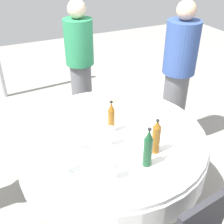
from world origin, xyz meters
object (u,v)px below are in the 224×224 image
Objects in this scene: bottle_dark_green_far at (148,148)px; wine_glass_rear at (78,138)px; bottle_amber_near at (111,118)px; wine_glass_mid at (67,162)px; plate_inner at (112,101)px; dining_table at (112,147)px; plate_front at (144,133)px; person_far at (80,63)px; wine_glass_left at (114,166)px; person_mid at (178,76)px; wine_glass_outer at (111,133)px; bottle_amber_west at (156,137)px.

bottle_dark_green_far is 0.53m from wine_glass_rear.
bottle_amber_near is 0.57m from wine_glass_mid.
dining_table is at bearing -24.66° from plate_inner.
plate_front is (0.04, 0.55, -0.11)m from wine_glass_rear.
plate_inner is 0.93m from person_far.
bottle_amber_near is 2.24× the size of wine_glass_mid.
wine_glass_mid is 0.08× the size of person_far.
bottle_dark_green_far is 0.93m from plate_inner.
wine_glass_left is 0.10× the size of person_mid.
dining_table is 6.74× the size of plate_front.
wine_glass_left is at bearing -93.95° from person_far.
person_mid reaches higher than person_far.
bottle_amber_near is 0.48m from bottle_dark_green_far.
wine_glass_outer reaches higher than plate_front.
bottle_amber_near is 1.78× the size of wine_glass_left.
bottle_dark_green_far reaches higher than plate_front.
person_mid is (-0.47, 1.00, -0.02)m from bottle_amber_near.
bottle_amber_west reaches higher than dining_table.
wine_glass_left is at bearing -24.22° from plate_inner.
wine_glass_left reaches higher than dining_table.
person_far is at bearing -179.28° from plate_front.
bottle_dark_green_far is 0.19× the size of person_mid.
dining_table is at bearing 151.86° from wine_glass_outer.
wine_glass_left is (0.47, -0.21, 0.26)m from dining_table.
wine_glass_outer is at bearing -88.71° from plate_front.
plate_inner is at bearing 135.78° from wine_glass_rear.
wine_glass_outer is at bearing -91.77° from person_far.
plate_front is at bearing -80.42° from person_far.
bottle_amber_near is 0.18× the size of person_mid.
bottle_amber_near is 0.35m from wine_glass_rear.
person_mid is at bearing -39.37° from person_far.
dining_table is 9.98× the size of wine_glass_outer.
bottle_amber_west is 0.26m from plate_front.
person_far is (-1.51, -0.02, 0.06)m from plate_front.
bottle_amber_near reaches higher than plate_front.
dining_table is at bearing 156.23° from wine_glass_left.
dining_table is 0.29m from wine_glass_outer.
person_far is (-0.92, 0.00, 0.06)m from plate_inner.
dining_table is 4.99× the size of bottle_dark_green_far.
person_mid is at bearing 128.62° from wine_glass_left.
plate_front is (0.12, 0.24, 0.15)m from dining_table.
bottle_dark_green_far is (0.44, 0.07, 0.29)m from dining_table.
wine_glass_mid is at bearing -36.22° from wine_glass_rear.
wine_glass_outer is 1.25m from person_mid.
wine_glass_mid is 0.72m from plate_front.
person_mid reaches higher than bottle_dark_green_far.
wine_glass_left is at bearing -72.87° from bottle_amber_west.
bottle_amber_near is 1.24× the size of plate_front.
wine_glass_left reaches higher than wine_glass_rear.
bottle_amber_west is 1.74m from person_far.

